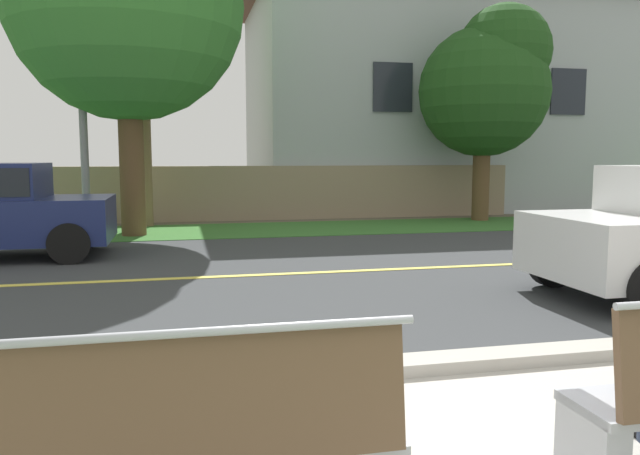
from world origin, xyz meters
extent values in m
plane|color=#665B4C|center=(0.00, 8.00, 0.00)|extent=(140.00, 140.00, 0.00)
cube|color=#ADA89E|center=(0.00, 2.35, 0.06)|extent=(44.00, 0.30, 0.11)
cube|color=#383A3D|center=(0.00, 6.50, 0.00)|extent=(52.00, 8.00, 0.01)
cube|color=#E0CC4C|center=(0.00, 6.50, 0.01)|extent=(48.00, 0.14, 0.01)
cube|color=#38702D|center=(0.00, 11.84, 0.01)|extent=(48.00, 2.80, 0.02)
cube|color=#9EA0A8|center=(-1.38, 0.55, 0.42)|extent=(1.81, 0.44, 0.05)
cube|color=brown|center=(-1.38, 0.36, 0.71)|extent=(1.74, 0.12, 0.52)
cylinder|color=#9EA0A8|center=(-1.38, 0.35, 0.99)|extent=(1.81, 0.04, 0.04)
cube|color=#9EA0A8|center=(0.55, 0.55, 0.23)|extent=(0.14, 0.40, 0.45)
cube|color=black|center=(1.21, 1.01, 0.04)|extent=(0.09, 0.24, 0.07)
cylinder|color=black|center=(3.22, 4.94, 0.32)|extent=(0.64, 0.18, 0.64)
cylinder|color=black|center=(-3.06, 8.06, 0.32)|extent=(0.64, 0.18, 0.64)
cylinder|color=black|center=(-3.06, 9.74, 0.32)|extent=(0.64, 0.18, 0.64)
cylinder|color=gray|center=(-3.24, 11.44, 3.49)|extent=(0.16, 0.16, 6.97)
cylinder|color=brown|center=(-2.32, 11.41, 1.47)|extent=(0.50, 0.50, 2.95)
sphere|color=#33752D|center=(-2.32, 11.41, 4.71)|extent=(4.71, 4.71, 4.71)
cylinder|color=brown|center=(6.16, 12.65, 1.02)|extent=(0.43, 0.43, 2.04)
sphere|color=#1E4719|center=(6.16, 12.65, 3.27)|extent=(3.27, 3.27, 3.27)
sphere|color=#1E4719|center=(6.57, 12.40, 4.25)|extent=(2.29, 2.29, 2.29)
cylinder|color=brown|center=(-2.15, 13.11, 4.83)|extent=(0.32, 0.32, 9.65)
cube|color=gray|center=(1.07, 14.13, 0.70)|extent=(13.00, 0.36, 1.40)
cube|color=#A3ADB2|center=(6.91, 17.33, 3.16)|extent=(11.77, 6.40, 6.33)
cube|color=brown|center=(6.91, 17.33, 6.63)|extent=(12.71, 6.91, 0.60)
cube|color=#232833|center=(4.26, 14.10, 3.48)|extent=(1.10, 0.06, 1.30)
cube|color=#232833|center=(9.55, 14.10, 3.48)|extent=(1.10, 0.06, 1.30)
camera|label=1|loc=(-1.40, -2.00, 1.66)|focal=34.95mm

